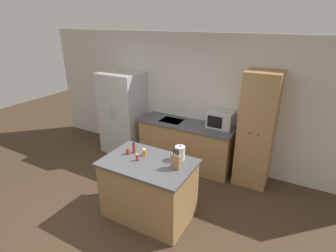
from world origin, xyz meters
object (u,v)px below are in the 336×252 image
object	(u,v)px
pantry_cabinet	(257,130)
knife_block	(176,161)
refrigerator	(123,113)
spice_bottle_amber_oil	(134,148)
kettle	(180,153)
spice_bottle_short_red	(144,152)
spice_bottle_tall_dark	(128,152)
spice_bottle_green_herb	(137,157)
microwave	(220,120)

from	to	relation	value
pantry_cabinet	knife_block	distance (m)	1.80
refrigerator	knife_block	bearing A→B (deg)	-36.47
spice_bottle_amber_oil	kettle	bearing A→B (deg)	12.93
pantry_cabinet	spice_bottle_short_red	bearing A→B (deg)	-130.24
refrigerator	pantry_cabinet	size ratio (longest dim) A/B	0.87
spice_bottle_tall_dark	spice_bottle_green_herb	size ratio (longest dim) A/B	0.80
spice_bottle_green_herb	microwave	bearing A→B (deg)	70.56
refrigerator	knife_block	world-z (taller)	refrigerator
microwave	spice_bottle_short_red	bearing A→B (deg)	-111.05
microwave	spice_bottle_green_herb	bearing A→B (deg)	-109.44
refrigerator	knife_block	size ratio (longest dim) A/B	5.96
refrigerator	pantry_cabinet	world-z (taller)	pantry_cabinet
spice_bottle_green_herb	kettle	xyz separation A→B (m)	(0.52, 0.33, 0.05)
knife_block	spice_bottle_short_red	size ratio (longest dim) A/B	2.63
spice_bottle_short_red	kettle	bearing A→B (deg)	17.30
pantry_cabinet	microwave	size ratio (longest dim) A/B	4.43
spice_bottle_amber_oil	spice_bottle_green_herb	bearing A→B (deg)	-43.67
microwave	kettle	bearing A→B (deg)	-94.44
refrigerator	microwave	world-z (taller)	refrigerator
pantry_cabinet	spice_bottle_short_red	world-z (taller)	pantry_cabinet
pantry_cabinet	spice_bottle_green_herb	xyz separation A→B (m)	(-1.32, -1.73, -0.05)
pantry_cabinet	kettle	world-z (taller)	pantry_cabinet
refrigerator	spice_bottle_short_red	bearing A→B (deg)	-43.79
refrigerator	microwave	xyz separation A→B (m)	(2.15, 0.17, 0.18)
spice_bottle_short_red	spice_bottle_amber_oil	world-z (taller)	spice_bottle_amber_oil
refrigerator	knife_block	xyz separation A→B (m)	(2.10, -1.55, 0.14)
microwave	knife_block	bearing A→B (deg)	-91.77
spice_bottle_amber_oil	spice_bottle_green_herb	world-z (taller)	spice_bottle_amber_oil
microwave	knife_block	world-z (taller)	microwave
refrigerator	spice_bottle_green_herb	bearing A→B (deg)	-47.11
microwave	knife_block	distance (m)	1.73
kettle	spice_bottle_amber_oil	bearing A→B (deg)	-167.07
pantry_cabinet	spice_bottle_tall_dark	xyz separation A→B (m)	(-1.56, -1.63, -0.06)
spice_bottle_amber_oil	spice_bottle_short_red	bearing A→B (deg)	0.19
knife_block	spice_bottle_green_herb	size ratio (longest dim) A/B	2.76
spice_bottle_amber_oil	spice_bottle_tall_dark	bearing A→B (deg)	-127.00
refrigerator	spice_bottle_short_red	world-z (taller)	refrigerator
spice_bottle_amber_oil	microwave	bearing A→B (deg)	63.50
pantry_cabinet	spice_bottle_green_herb	world-z (taller)	pantry_cabinet
knife_block	refrigerator	bearing A→B (deg)	143.53
spice_bottle_tall_dark	refrigerator	bearing A→B (deg)	129.76
refrigerator	spice_bottle_short_red	xyz separation A→B (m)	(1.53, -1.46, 0.09)
spice_bottle_tall_dark	spice_bottle_amber_oil	bearing A→B (deg)	53.00
spice_bottle_tall_dark	pantry_cabinet	bearing A→B (deg)	46.30
spice_bottle_short_red	spice_bottle_green_herb	distance (m)	0.17
spice_bottle_short_red	spice_bottle_green_herb	bearing A→B (deg)	-92.73
microwave	knife_block	size ratio (longest dim) A/B	1.55
pantry_cabinet	microwave	xyz separation A→B (m)	(-0.69, 0.08, 0.04)
microwave	spice_bottle_amber_oil	bearing A→B (deg)	-116.50
spice_bottle_green_herb	kettle	bearing A→B (deg)	32.34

